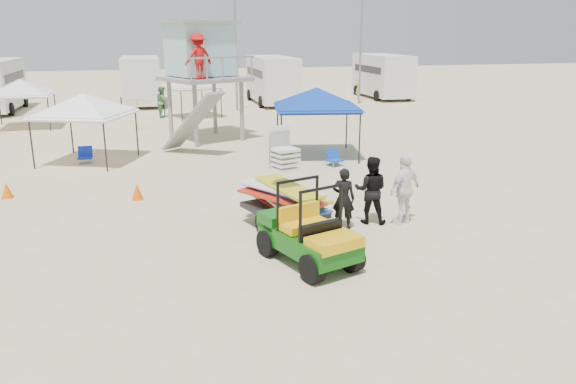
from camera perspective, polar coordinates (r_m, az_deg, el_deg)
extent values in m
plane|color=beige|center=(10.90, 1.25, -11.03)|extent=(140.00, 140.00, 0.00)
cube|color=#0C4D0C|center=(12.38, 2.11, -4.97)|extent=(1.92, 2.65, 0.42)
cube|color=#DD9F0B|center=(12.29, 2.13, -3.84)|extent=(1.25, 1.00, 0.23)
cylinder|color=black|center=(11.57, 0.75, -7.69)|extent=(0.46, 0.67, 0.61)
cube|color=black|center=(14.48, -0.38, -1.81)|extent=(2.08, 2.48, 0.13)
cylinder|color=black|center=(14.43, -2.75, -2.92)|extent=(0.40, 0.60, 0.56)
imported|color=black|center=(14.53, 5.66, -0.66)|extent=(0.70, 0.61, 1.61)
imported|color=black|center=(15.02, 8.41, 0.20)|extent=(1.09, 0.99, 1.82)
imported|color=white|center=(15.13, 11.76, 0.27)|extent=(1.19, 0.89, 1.88)
cylinder|color=gray|center=(25.53, -10.81, 7.68)|extent=(0.20, 0.20, 2.76)
cube|color=gray|center=(26.66, -8.48, 11.31)|extent=(4.39, 4.39, 0.18)
cube|color=#99C3C6|center=(26.92, -8.67, 14.10)|extent=(3.23, 3.06, 2.32)
imported|color=#B20F0F|center=(25.43, -10.36, 13.40)|extent=(1.25, 0.72, 1.94)
cylinder|color=black|center=(21.24, 0.14, 5.35)|extent=(0.06, 0.06, 2.05)
pyramid|color=#0D3295|center=(22.82, 2.95, 10.58)|extent=(3.68, 3.68, 0.80)
cube|color=#0D3295|center=(22.91, 2.92, 8.59)|extent=(3.68, 3.68, 0.18)
cylinder|color=black|center=(22.17, -23.79, 4.26)|extent=(0.06, 0.06, 1.92)
pyramid|color=white|center=(23.14, -20.14, 9.38)|extent=(3.96, 3.96, 0.80)
cube|color=white|center=(23.24, -19.96, 7.43)|extent=(3.96, 3.96, 0.18)
pyramid|color=silver|center=(32.97, -25.62, 10.32)|extent=(3.09, 3.09, 0.80)
cube|color=silver|center=(33.03, -25.46, 8.94)|extent=(3.09, 3.09, 0.18)
cylinder|color=black|center=(32.98, -11.74, 8.65)|extent=(0.06, 0.06, 1.84)
pyramid|color=silver|center=(34.15, -9.83, 11.81)|extent=(3.47, 3.47, 0.80)
cube|color=silver|center=(34.21, -9.77, 10.48)|extent=(3.47, 3.47, 0.18)
imported|color=yellow|center=(30.43, -15.04, 7.67)|extent=(2.13, 2.16, 1.66)
cone|color=#E95307|center=(17.73, -15.07, 0.05)|extent=(0.34, 0.34, 0.50)
cone|color=#E85C07|center=(19.34, -26.67, 0.19)|extent=(0.34, 0.34, 0.50)
cube|color=#0F26AA|center=(23.26, -19.91, 3.29)|extent=(0.55, 0.51, 0.06)
cube|color=#0F26AA|center=(23.46, -19.90, 3.89)|extent=(0.54, 0.19, 0.44)
cylinder|color=#B2B2B7|center=(23.12, -20.47, 2.86)|extent=(0.03, 0.03, 0.20)
cube|color=#0F3EA9|center=(21.52, 4.74, 3.24)|extent=(0.69, 0.67, 0.06)
cube|color=#0F3EA9|center=(21.70, 4.55, 3.89)|extent=(0.57, 0.36, 0.44)
cylinder|color=#B2B2B7|center=(21.29, 4.34, 2.78)|extent=(0.03, 0.03, 0.20)
cube|color=#0D3097|center=(24.23, -1.10, 4.73)|extent=(0.73, 0.72, 0.06)
cube|color=#0D3097|center=(24.42, -1.23, 5.30)|extent=(0.54, 0.46, 0.44)
cylinder|color=#B2B2B7|center=(24.01, -1.51, 4.33)|extent=(0.03, 0.03, 0.20)
cube|color=silver|center=(41.00, -14.72, 11.01)|extent=(2.50, 6.50, 3.00)
cube|color=black|center=(40.97, -14.76, 11.63)|extent=(2.54, 5.20, 0.50)
cylinder|color=black|center=(39.09, -16.44, 8.67)|extent=(0.25, 0.80, 0.80)
cube|color=silver|center=(40.42, -1.63, 11.45)|extent=(2.50, 7.00, 3.00)
cube|color=black|center=(40.38, -1.63, 12.08)|extent=(2.54, 5.60, 0.50)
cylinder|color=black|center=(38.11, -2.75, 9.12)|extent=(0.25, 0.80, 0.80)
cube|color=silver|center=(44.60, 9.56, 11.66)|extent=(2.50, 6.60, 3.00)
cube|color=black|center=(44.57, 9.59, 12.24)|extent=(2.54, 5.28, 0.50)
cylinder|color=black|center=(42.29, 9.03, 9.62)|extent=(0.25, 0.80, 0.80)
cylinder|color=slate|center=(36.80, -5.35, 14.45)|extent=(0.14, 0.14, 8.00)
cylinder|color=slate|center=(40.58, 7.40, 14.53)|extent=(0.14, 0.14, 8.00)
imported|color=gold|center=(43.30, 7.17, 10.39)|extent=(0.56, 0.68, 1.62)
imported|color=#497A4F|center=(34.58, -12.64, 8.92)|extent=(0.70, 0.90, 1.84)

